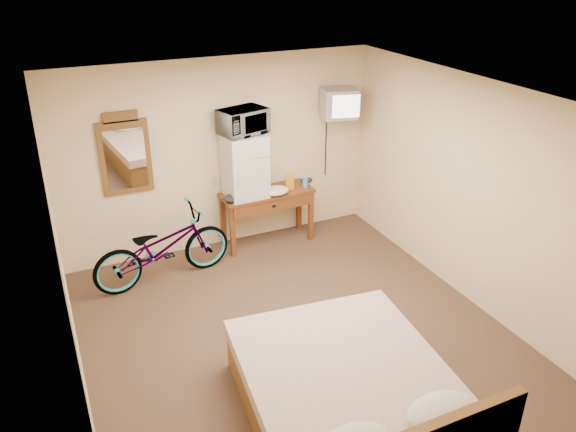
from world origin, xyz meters
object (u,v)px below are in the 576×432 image
object	(u,v)px
desk	(268,201)
bicycle	(162,247)
mini_fridge	(244,165)
blue_cup	(305,182)
microwave	(243,121)
bed	(355,404)
crt_television	(339,103)
wall_mirror	(125,155)

from	to	relation	value
desk	bicycle	xyz separation A→B (m)	(-1.52, -0.35, -0.17)
mini_fridge	blue_cup	distance (m)	0.91
microwave	bed	size ratio (longest dim) A/B	0.25
bicycle	bed	distance (m)	3.15
blue_cup	crt_television	world-z (taller)	crt_television
crt_television	microwave	bearing A→B (deg)	178.91
crt_television	bed	world-z (taller)	crt_television
wall_mirror	bed	bearing A→B (deg)	-73.72
blue_cup	bicycle	world-z (taller)	bicycle
bicycle	bed	world-z (taller)	bed
blue_cup	bicycle	distance (m)	2.11
desk	wall_mirror	xyz separation A→B (m)	(-1.72, 0.27, 0.83)
wall_mirror	bicycle	size ratio (longest dim) A/B	0.60
crt_television	mini_fridge	bearing A→B (deg)	178.92
blue_cup	bed	xyz separation A→B (m)	(-1.19, -3.34, -0.53)
bicycle	bed	xyz separation A→B (m)	(0.86, -3.03, -0.15)
bed	desk	bearing A→B (deg)	78.92
microwave	bicycle	xyz separation A→B (m)	(-1.22, -0.39, -1.29)
microwave	bed	distance (m)	3.73
mini_fridge	desk	bearing A→B (deg)	-8.45
blue_cup	wall_mirror	distance (m)	2.36
bicycle	desk	bearing A→B (deg)	-84.75
bicycle	bed	bearing A→B (deg)	-171.67
blue_cup	bed	distance (m)	3.59
mini_fridge	microwave	size ratio (longest dim) A/B	1.45
bicycle	mini_fridge	bearing A→B (deg)	-79.83
desk	mini_fridge	distance (m)	0.62
microwave	crt_television	size ratio (longest dim) A/B	0.94
crt_television	bed	size ratio (longest dim) A/B	0.26
bicycle	blue_cup	bearing A→B (deg)	-88.81
mini_fridge	blue_cup	xyz separation A→B (m)	(0.83, -0.07, -0.35)
wall_mirror	bicycle	xyz separation A→B (m)	(0.20, -0.62, -1.00)
bicycle	microwave	bearing A→B (deg)	-79.83
microwave	crt_television	world-z (taller)	crt_television
desk	bed	bearing A→B (deg)	-101.08
blue_cup	crt_television	distance (m)	1.13
microwave	blue_cup	bearing A→B (deg)	-20.77
bed	microwave	bearing A→B (deg)	83.97
mini_fridge	microwave	bearing A→B (deg)	56.27
microwave	bicycle	bearing A→B (deg)	-177.95
desk	microwave	bearing A→B (deg)	171.52
desk	microwave	distance (m)	1.16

